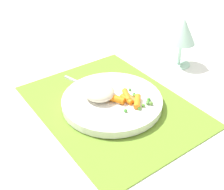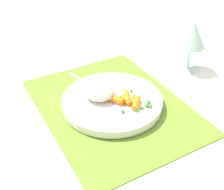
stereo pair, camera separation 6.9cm
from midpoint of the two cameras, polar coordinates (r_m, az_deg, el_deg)
ground_plane at (r=0.76m, az=-2.57°, el=-2.26°), size 2.40×2.40×0.00m
placemat at (r=0.76m, az=-2.58°, el=-2.08°), size 0.45×0.34×0.01m
plate at (r=0.75m, az=-2.61°, el=-1.31°), size 0.25×0.25×0.02m
rice_mound at (r=0.74m, az=-5.24°, el=0.62°), size 0.09×0.08×0.04m
carrot_portion at (r=0.73m, az=0.31°, el=-0.80°), size 0.08×0.07×0.02m
pea_scatter at (r=0.73m, az=2.46°, el=-1.17°), size 0.09×0.08×0.01m
fork at (r=0.77m, az=-5.21°, el=0.65°), size 0.19×0.07×0.01m
wine_glass at (r=0.91m, az=11.24°, el=11.59°), size 0.08×0.08×0.15m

